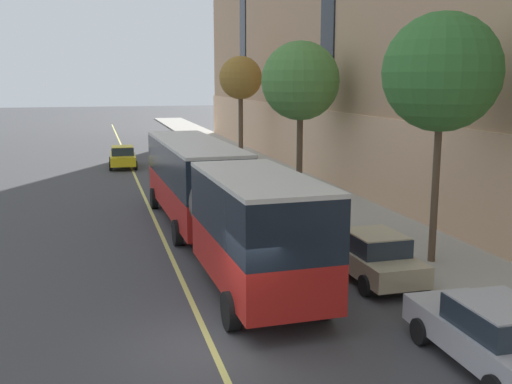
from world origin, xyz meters
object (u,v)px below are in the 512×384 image
(city_bus, at_px, (212,192))
(street_tree_mid_block, at_px, (442,73))
(street_tree_far_uptown, at_px, (301,81))
(parked_car_champagne_3, at_px, (372,256))
(parked_car_silver_1, at_px, (494,335))
(parked_car_darkgray_8, at_px, (218,159))
(parked_car_white_5, at_px, (202,149))
(parked_car_silver_7, at_px, (271,195))
(street_tree_far_downtown, at_px, (241,79))
(parked_car_green_2, at_px, (240,174))
(taxi_cab, at_px, (123,157))

(city_bus, relative_size, street_tree_mid_block, 2.23)
(street_tree_far_uptown, bearing_deg, parked_car_champagne_3, -100.24)
(parked_car_silver_1, bearing_deg, street_tree_far_uptown, 82.50)
(city_bus, bearing_deg, parked_car_silver_1, -70.31)
(parked_car_darkgray_8, bearing_deg, city_bus, -102.17)
(parked_car_silver_1, distance_m, parked_car_white_5, 36.22)
(parked_car_white_5, height_order, parked_car_silver_7, same)
(parked_car_darkgray_8, relative_size, street_tree_far_uptown, 0.58)
(parked_car_silver_7, relative_size, street_tree_far_downtown, 0.58)
(city_bus, distance_m, parked_car_darkgray_8, 19.50)
(parked_car_green_2, xyz_separation_m, parked_car_champagne_3, (0.10, -17.16, -0.00))
(parked_car_silver_1, xyz_separation_m, street_tree_far_downtown, (2.71, 34.20, 5.48))
(parked_car_champagne_3, distance_m, parked_car_darkgray_8, 24.11)
(parked_car_darkgray_8, bearing_deg, street_tree_far_uptown, -74.86)
(parked_car_silver_7, distance_m, parked_car_darkgray_8, 13.74)
(parked_car_silver_1, height_order, taxi_cab, same)
(parked_car_silver_1, bearing_deg, taxi_cab, 100.77)
(street_tree_far_downtown, bearing_deg, parked_car_green_2, -103.92)
(parked_car_champagne_3, height_order, street_tree_far_downtown, street_tree_far_downtown)
(parked_car_darkgray_8, height_order, street_tree_far_downtown, street_tree_far_downtown)
(parked_car_silver_1, distance_m, street_tree_far_downtown, 34.74)
(parked_car_silver_1, relative_size, parked_car_silver_7, 1.03)
(parked_car_silver_1, height_order, parked_car_darkgray_8, same)
(parked_car_darkgray_8, distance_m, taxi_cab, 6.93)
(street_tree_far_downtown, bearing_deg, parked_car_darkgray_8, -123.25)
(street_tree_mid_block, bearing_deg, street_tree_far_uptown, 90.00)
(city_bus, bearing_deg, parked_car_darkgray_8, 77.83)
(parked_car_silver_1, height_order, street_tree_far_uptown, street_tree_far_uptown)
(parked_car_darkgray_8, bearing_deg, parked_car_white_5, 90.25)
(city_bus, height_order, parked_car_white_5, city_bus)
(street_tree_mid_block, xyz_separation_m, street_tree_far_downtown, (0.00, 27.28, -0.16))
(parked_car_white_5, height_order, street_tree_mid_block, street_tree_mid_block)
(parked_car_green_2, relative_size, street_tree_mid_block, 0.58)
(street_tree_mid_block, bearing_deg, parked_car_white_5, 95.15)
(parked_car_green_2, bearing_deg, city_bus, -108.36)
(street_tree_far_uptown, distance_m, street_tree_far_downtown, 13.64)
(parked_car_white_5, relative_size, taxi_cab, 1.06)
(parked_car_white_5, distance_m, street_tree_far_uptown, 16.75)
(parked_car_silver_1, height_order, parked_car_green_2, same)
(parked_car_green_2, height_order, street_tree_mid_block, street_tree_mid_block)
(parked_car_silver_1, relative_size, parked_car_green_2, 0.97)
(city_bus, height_order, street_tree_far_uptown, street_tree_far_uptown)
(city_bus, xyz_separation_m, parked_car_silver_1, (4.01, -11.20, -1.32))
(street_tree_far_downtown, bearing_deg, parked_car_white_5, 142.57)
(parked_car_silver_7, xyz_separation_m, street_tree_far_downtown, (2.85, 17.72, 5.48))
(parked_car_white_5, bearing_deg, parked_car_darkgray_8, -89.75)
(street_tree_far_uptown, bearing_deg, parked_car_darkgray_8, 105.14)
(parked_car_champagne_3, relative_size, street_tree_far_downtown, 0.56)
(parked_car_green_2, distance_m, parked_car_champagne_3, 17.16)
(street_tree_far_uptown, bearing_deg, taxi_cab, 125.88)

